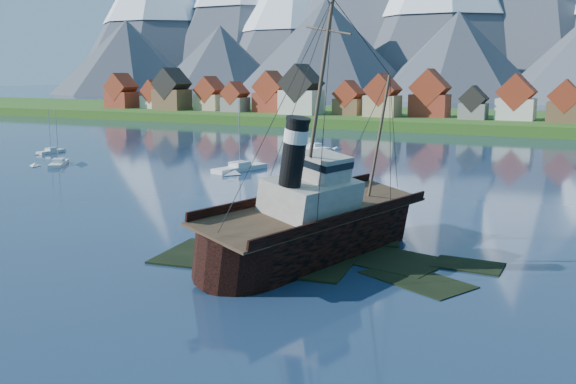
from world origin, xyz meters
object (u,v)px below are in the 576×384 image
at_px(tugboat_wreck, 320,220).
at_px(sailboat_b, 51,152).
at_px(sailboat_a, 59,164).
at_px(sailboat_f, 240,169).
at_px(sailboat_c, 315,148).

distance_m(tugboat_wreck, sailboat_b, 94.76).
distance_m(tugboat_wreck, sailboat_a, 74.75).
xyz_separation_m(tugboat_wreck, sailboat_b, (-83.77, 44.20, -2.86)).
height_order(sailboat_a, sailboat_f, sailboat_f).
relative_size(tugboat_wreck, sailboat_b, 3.11).
bearing_deg(sailboat_b, sailboat_c, 31.62).
bearing_deg(tugboat_wreck, sailboat_a, 168.34).
distance_m(sailboat_b, sailboat_f, 49.62).
relative_size(sailboat_a, sailboat_c, 0.92).
bearing_deg(sailboat_c, sailboat_a, 175.15).
xyz_separation_m(sailboat_b, sailboat_c, (47.88, 32.49, 0.03)).
relative_size(sailboat_a, sailboat_f, 0.81).
xyz_separation_m(tugboat_wreck, sailboat_a, (-67.83, 31.29, -2.86)).
height_order(sailboat_a, sailboat_b, sailboat_a).
bearing_deg(sailboat_f, sailboat_a, -150.34).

